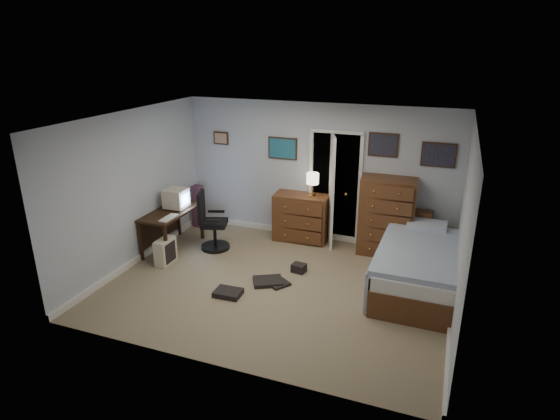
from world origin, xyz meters
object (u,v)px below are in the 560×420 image
object	(u,v)px
computer_desk	(168,219)
tall_dresser	(387,216)
low_dresser	(301,217)
bed	(419,266)
office_chair	(211,227)

from	to	relation	value
computer_desk	tall_dresser	size ratio (longest dim) A/B	0.93
computer_desk	tall_dresser	xyz separation A→B (m)	(3.62, 1.16, 0.12)
low_dresser	bed	world-z (taller)	low_dresser
low_dresser	bed	bearing A→B (deg)	-29.67
computer_desk	tall_dresser	bearing A→B (deg)	17.69
computer_desk	office_chair	size ratio (longest dim) A/B	1.19
computer_desk	office_chair	distance (m)	0.77
bed	tall_dresser	bearing A→B (deg)	122.21
computer_desk	low_dresser	bearing A→B (deg)	29.62
computer_desk	low_dresser	world-z (taller)	low_dresser
low_dresser	computer_desk	bearing A→B (deg)	-153.49
low_dresser	tall_dresser	xyz separation A→B (m)	(1.54, -0.02, 0.24)
computer_desk	bed	world-z (taller)	bed
office_chair	bed	xyz separation A→B (m)	(3.55, -0.15, -0.06)
computer_desk	office_chair	world-z (taller)	office_chair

